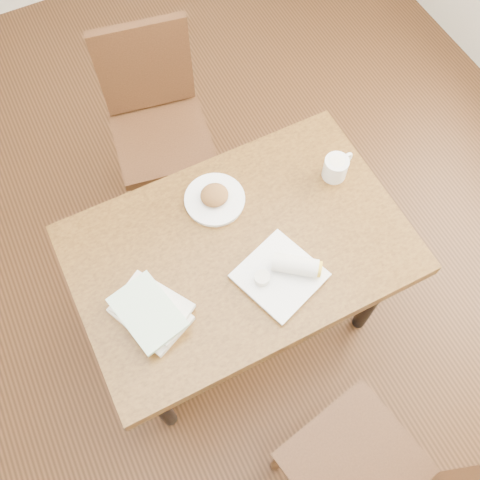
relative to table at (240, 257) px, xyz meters
name	(u,v)px	position (x,y,z in m)	size (l,w,h in m)	color
ground	(240,315)	(0.00, 0.00, -0.67)	(4.00, 5.00, 0.01)	#472814
room_walls	(240,56)	(0.00, 0.00, 0.97)	(4.02, 5.02, 2.80)	beige
table	(240,257)	(0.00, 0.00, 0.00)	(1.17, 0.76, 0.75)	brown
chair_far	(156,114)	(0.01, 0.84, -0.11)	(0.49, 0.49, 0.95)	#4C2A15
plate_scone	(215,198)	(0.00, 0.20, 0.11)	(0.22, 0.22, 0.07)	white
coffee_mug	(336,167)	(0.45, 0.11, 0.14)	(0.13, 0.09, 0.09)	white
plate_burrito	(285,272)	(0.08, -0.17, 0.11)	(0.31, 0.31, 0.08)	white
book_stack	(150,312)	(-0.37, -0.09, 0.12)	(0.27, 0.29, 0.06)	white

